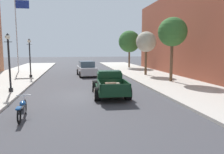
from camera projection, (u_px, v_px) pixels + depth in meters
ground_plane at (91, 95)px, 14.17m from camera, size 140.00×140.00×0.00m
sidewalk_right at (193, 90)px, 15.44m from camera, size 5.50×64.00×0.15m
hotrod_truck_dark_green at (109, 83)px, 14.19m from camera, size 2.33×5.00×1.58m
motorcycle_parked at (22, 109)px, 9.33m from camera, size 0.62×2.12×0.93m
car_background_silver at (87, 69)px, 24.11m from camera, size 2.12×4.42×1.65m
street_lamp_near at (9, 58)px, 14.25m from camera, size 0.50×0.32×3.85m
street_lamp_far at (30, 55)px, 21.61m from camera, size 0.50×0.32×3.85m
flagpole at (18, 27)px, 27.26m from camera, size 1.74×0.16×9.16m
street_tree_nearest at (172, 32)px, 18.71m from camera, size 2.50×2.50×5.54m
street_tree_second at (146, 42)px, 23.59m from camera, size 2.21×2.21×4.71m
street_tree_third at (129, 42)px, 33.09m from camera, size 3.29×3.29×5.61m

